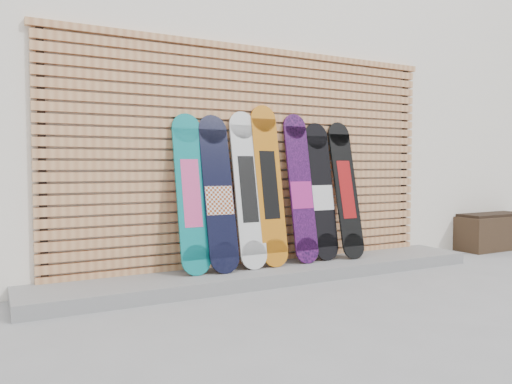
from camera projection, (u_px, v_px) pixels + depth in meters
ground at (326, 293)px, 4.34m from camera, size 80.00×80.00×0.00m
building at (217, 120)px, 7.56m from camera, size 12.00×5.00×3.60m
concrete_step at (272, 273)px, 4.86m from camera, size 4.60×0.70×0.12m
slat_wall at (258, 155)px, 5.06m from camera, size 4.26×0.08×2.29m
planter_box at (492, 232)px, 6.60m from camera, size 1.06×0.44×0.48m
snowboard_0 at (191, 193)px, 4.54m from camera, size 0.28×0.31×1.47m
snowboard_1 at (218, 194)px, 4.64m from camera, size 0.29×0.36×1.47m
snowboard_2 at (248, 189)px, 4.81m from camera, size 0.28×0.32×1.52m
snowboard_3 at (269, 185)px, 4.92m from camera, size 0.28×0.32×1.59m
snowboard_4 at (301, 189)px, 5.10m from camera, size 0.26×0.32×1.52m
snowboard_5 at (321, 192)px, 5.24m from camera, size 0.29×0.28×1.44m
snowboard_6 at (346, 190)px, 5.35m from camera, size 0.27×0.35×1.46m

